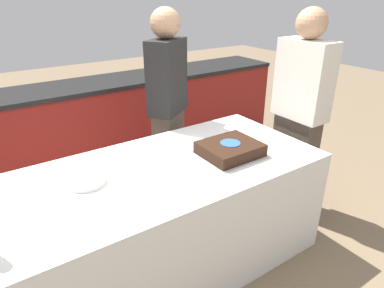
{
  "coord_description": "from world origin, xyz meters",
  "views": [
    {
      "loc": [
        -0.86,
        -1.61,
        1.75
      ],
      "look_at": [
        0.23,
        0.0,
        0.85
      ],
      "focal_mm": 32.0,
      "sensor_mm": 36.0,
      "label": 1
    }
  ],
  "objects_px": {
    "plate_stack": "(86,180)",
    "person_seated_right": "(299,114)",
    "cake": "(230,149)",
    "person_cutting_cake": "(168,107)"
  },
  "relations": [
    {
      "from": "plate_stack",
      "to": "cake",
      "type": "bearing_deg",
      "value": -11.26
    },
    {
      "from": "cake",
      "to": "person_seated_right",
      "type": "relative_size",
      "value": 0.25
    },
    {
      "from": "plate_stack",
      "to": "person_cutting_cake",
      "type": "relative_size",
      "value": 0.13
    },
    {
      "from": "person_cutting_cake",
      "to": "person_seated_right",
      "type": "height_order",
      "value": "person_seated_right"
    },
    {
      "from": "plate_stack",
      "to": "person_seated_right",
      "type": "height_order",
      "value": "person_seated_right"
    },
    {
      "from": "cake",
      "to": "plate_stack",
      "type": "xyz_separation_m",
      "value": [
        -0.89,
        0.18,
        -0.02
      ]
    },
    {
      "from": "plate_stack",
      "to": "person_seated_right",
      "type": "relative_size",
      "value": 0.13
    },
    {
      "from": "person_cutting_cake",
      "to": "person_seated_right",
      "type": "xyz_separation_m",
      "value": [
        0.78,
        -0.69,
        -0.01
      ]
    },
    {
      "from": "plate_stack",
      "to": "person_cutting_cake",
      "type": "height_order",
      "value": "person_cutting_cake"
    },
    {
      "from": "person_seated_right",
      "to": "person_cutting_cake",
      "type": "bearing_deg",
      "value": -131.48
    }
  ]
}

